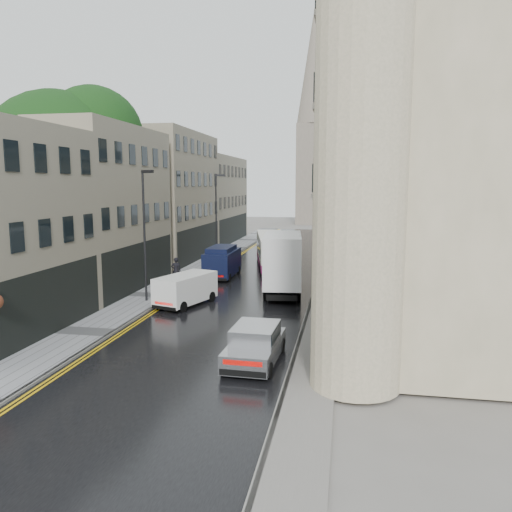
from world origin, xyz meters
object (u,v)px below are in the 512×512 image
(white_lorry, at_px, (265,268))
(cream_bus, at_px, (261,255))
(lamp_post_near, at_px, (145,237))
(tree_near, at_px, (59,189))
(pedestrian, at_px, (176,271))
(tree_far, at_px, (141,195))
(navy_van, at_px, (205,264))
(silver_hatchback, at_px, (225,354))
(lamp_post_far, at_px, (216,217))
(white_van, at_px, (159,293))

(white_lorry, bearing_deg, cream_bus, 95.09)
(cream_bus, height_order, lamp_post_near, lamp_post_near)
(tree_near, xyz_separation_m, pedestrian, (7.05, 2.98, -5.86))
(tree_near, distance_m, cream_bus, 16.27)
(cream_bus, xyz_separation_m, white_lorry, (1.92, -9.68, 0.62))
(cream_bus, bearing_deg, tree_far, 150.47)
(navy_van, bearing_deg, tree_near, -150.84)
(tree_far, relative_size, pedestrian, 6.48)
(silver_hatchback, distance_m, lamp_post_far, 29.44)
(silver_hatchback, bearing_deg, tree_far, 120.79)
(white_lorry, bearing_deg, tree_near, 172.03)
(tree_near, height_order, cream_bus, tree_near)
(white_lorry, distance_m, silver_hatchback, 12.74)
(tree_far, distance_m, lamp_post_far, 7.22)
(tree_near, xyz_separation_m, white_van, (8.39, -3.86, -5.96))
(navy_van, distance_m, pedestrian, 2.51)
(white_lorry, relative_size, navy_van, 1.55)
(white_lorry, distance_m, pedestrian, 7.93)
(cream_bus, xyz_separation_m, navy_van, (-3.55, -4.33, -0.15))
(tree_near, distance_m, lamp_post_far, 16.82)
(silver_hatchback, height_order, lamp_post_near, lamp_post_near)
(navy_van, relative_size, pedestrian, 2.60)
(cream_bus, distance_m, white_lorry, 9.88)
(tree_far, height_order, silver_hatchback, tree_far)
(tree_near, bearing_deg, white_lorry, -1.86)
(cream_bus, bearing_deg, pedestrian, -141.55)
(tree_far, xyz_separation_m, lamp_post_near, (6.69, -15.39, -2.14))
(silver_hatchback, xyz_separation_m, lamp_post_far, (-7.72, 28.21, 3.32))
(navy_van, bearing_deg, white_lorry, -44.62)
(tree_far, distance_m, navy_van, 12.66)
(white_lorry, distance_m, lamp_post_near, 7.68)
(silver_hatchback, height_order, white_van, white_van)
(tree_far, height_order, pedestrian, tree_far)
(tree_far, xyz_separation_m, silver_hatchback, (14.31, -26.12, -5.41))
(white_lorry, xyz_separation_m, lamp_post_far, (-7.24, 15.54, 2.08))
(pedestrian, bearing_deg, cream_bus, -152.37)
(white_van, xyz_separation_m, lamp_post_near, (-1.40, 1.47, 3.11))
(silver_hatchback, xyz_separation_m, pedestrian, (-7.56, 16.10, 0.26))
(white_van, relative_size, lamp_post_near, 0.54)
(lamp_post_far, bearing_deg, lamp_post_near, -107.53)
(lamp_post_near, bearing_deg, white_van, -24.91)
(tree_far, bearing_deg, navy_van, -44.10)
(white_van, height_order, navy_van, navy_van)
(lamp_post_near, distance_m, lamp_post_far, 17.47)
(tree_far, distance_m, cream_bus, 13.39)
(tree_far, xyz_separation_m, white_lorry, (13.83, -13.46, -4.18))
(white_van, bearing_deg, pedestrian, 119.11)
(tree_near, bearing_deg, white_van, -24.69)
(pedestrian, distance_m, lamp_post_far, 12.49)
(white_van, bearing_deg, tree_far, 133.66)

